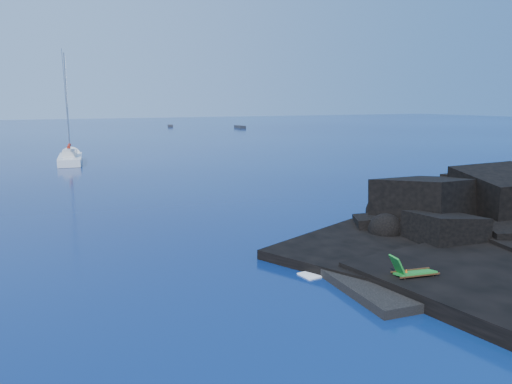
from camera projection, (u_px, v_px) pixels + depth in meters
ground at (348, 299)px, 18.35m from camera, size 400.00×400.00×0.00m
headland at (511, 237)px, 26.70m from camera, size 24.00×24.00×3.60m
beach at (428, 276)px, 20.77m from camera, size 9.08×6.86×0.70m
surf_foam at (368, 247)px, 24.95m from camera, size 10.00×8.00×0.06m
sailboat at (71, 163)px, 58.58m from camera, size 4.19×12.36×12.71m
deck_chair at (415, 267)px, 18.99m from camera, size 1.88×1.07×1.22m
towel at (419, 256)px, 22.29m from camera, size 2.28×1.70×0.05m
sunbather at (419, 252)px, 22.27m from camera, size 1.78×1.08×0.23m
marker_cone at (406, 276)px, 18.96m from camera, size 0.47×0.47×0.56m
distant_boat_a at (170, 127)px, 139.95m from camera, size 2.46×4.60×0.59m
distant_boat_b at (240, 128)px, 133.39m from camera, size 2.06×5.29×0.69m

